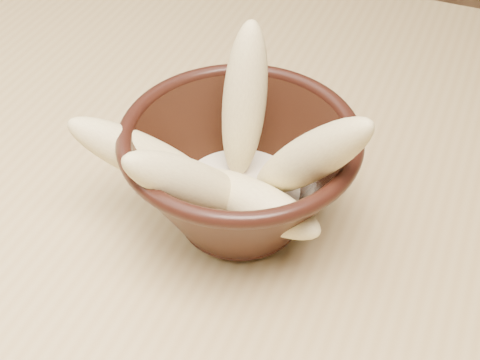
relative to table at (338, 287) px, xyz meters
name	(u,v)px	position (x,y,z in m)	size (l,w,h in m)	color
table	(338,287)	(0.00, 0.00, 0.00)	(1.20, 0.80, 0.75)	tan
bowl	(240,172)	(-0.08, -0.03, 0.13)	(0.18, 0.18, 0.10)	black
milk_puddle	(240,195)	(-0.08, -0.03, 0.11)	(0.10, 0.10, 0.01)	beige
banana_upright	(244,102)	(-0.09, 0.00, 0.18)	(0.03, 0.03, 0.13)	tan
banana_left	(145,157)	(-0.15, -0.05, 0.15)	(0.03, 0.03, 0.12)	tan
banana_right	(308,159)	(-0.03, -0.04, 0.17)	(0.03, 0.03, 0.15)	tan
banana_across	(254,203)	(-0.06, -0.06, 0.14)	(0.03, 0.03, 0.11)	tan
banana_front	(191,184)	(-0.10, -0.07, 0.16)	(0.03, 0.03, 0.12)	tan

